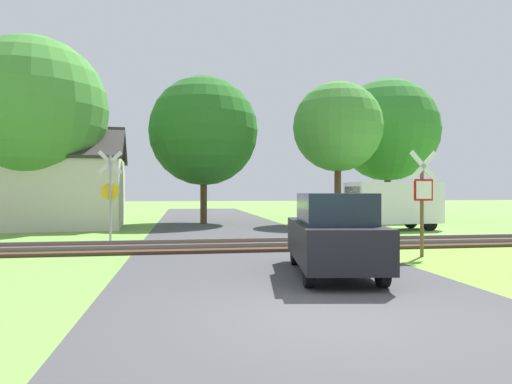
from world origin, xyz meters
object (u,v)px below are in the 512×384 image
object	(u,v)px
stop_sign_near	(423,196)
tree_center	(204,131)
tree_left	(34,110)
tree_far	(388,130)
crossing_sign_far	(110,190)
parked_car	(333,234)
house	(59,190)
tree_right	(338,127)
mail_truck	(390,204)

from	to	relation	value
stop_sign_near	tree_center	size ratio (longest dim) A/B	0.35
tree_left	tree_far	bearing A→B (deg)	16.69
crossing_sign_far	parked_car	distance (m)	9.72
house	parked_car	xyz separation A→B (m)	(9.42, -14.74, -0.99)
stop_sign_near	house	world-z (taller)	house
stop_sign_near	crossing_sign_far	distance (m)	10.71
stop_sign_near	tree_right	xyz separation A→B (m)	(2.06, 12.88, 3.75)
tree_right	tree_center	world-z (taller)	tree_center
crossing_sign_far	tree_center	bearing A→B (deg)	52.87
stop_sign_near	tree_left	bearing A→B (deg)	-47.58
tree_center	mail_truck	bearing A→B (deg)	-35.20
house	tree_left	world-z (taller)	tree_left
tree_right	tree_far	size ratio (longest dim) A/B	0.84
mail_truck	house	bearing A→B (deg)	70.38
tree_left	tree_center	xyz separation A→B (m)	(8.18, 3.00, -0.46)
stop_sign_near	tree_center	bearing A→B (deg)	-77.06
tree_left	tree_far	world-z (taller)	tree_far
tree_right	parked_car	xyz separation A→B (m)	(-5.39, -15.08, -4.56)
tree_far	tree_center	bearing A→B (deg)	-165.63
stop_sign_near	tree_left	xyz separation A→B (m)	(-13.58, 11.35, 4.01)
crossing_sign_far	house	bearing A→B (deg)	102.91
tree_far	tree_center	world-z (taller)	tree_far
tree_right	parked_car	world-z (taller)	tree_right
tree_right	tree_center	size ratio (longest dim) A/B	0.96
house	tree_center	world-z (taller)	tree_center
crossing_sign_far	house	xyz separation A→B (m)	(-3.57, 7.05, -0.01)
crossing_sign_far	tree_left	distance (m)	8.25
crossing_sign_far	tree_right	distance (m)	13.92
tree_far	stop_sign_near	bearing A→B (deg)	-112.45
tree_right	mail_truck	size ratio (longest dim) A/B	1.59
crossing_sign_far	parked_car	size ratio (longest dim) A/B	0.79
stop_sign_near	parked_car	xyz separation A→B (m)	(-3.33, -2.20, -0.81)
stop_sign_near	tree_center	world-z (taller)	tree_center
crossing_sign_far	tree_right	bearing A→B (deg)	19.32
house	tree_right	xyz separation A→B (m)	(14.82, 0.34, 3.57)
stop_sign_near	mail_truck	distance (m)	8.94
house	mail_truck	world-z (taller)	house
house	tree_far	world-z (taller)	tree_far
parked_car	tree_right	bearing A→B (deg)	78.72
tree_center	parked_car	xyz separation A→B (m)	(2.07, -16.54, -4.36)
parked_car	tree_left	bearing A→B (deg)	135.50
mail_truck	tree_center	bearing A→B (deg)	49.91
house	tree_center	size ratio (longest dim) A/B	0.82
tree_left	tree_far	size ratio (longest dim) A/B	0.97
tree_far	mail_truck	xyz separation A→B (m)	(-4.23, -9.20, -4.77)
stop_sign_near	tree_far	distance (m)	19.52
parked_car	house	bearing A→B (deg)	130.98
tree_far	tree_center	distance (m)	13.10
tree_center	parked_car	bearing A→B (deg)	-82.87
house	tree_center	distance (m)	8.29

